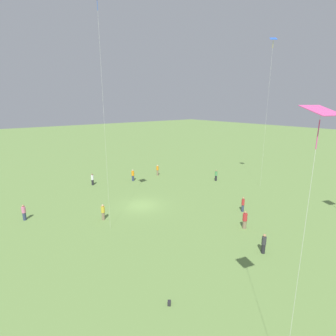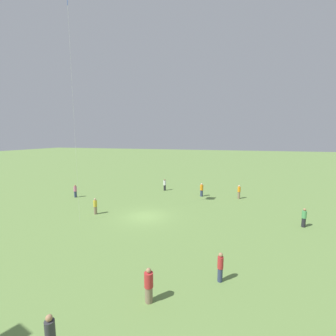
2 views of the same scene
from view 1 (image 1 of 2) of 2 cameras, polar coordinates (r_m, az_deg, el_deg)
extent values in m
plane|color=#6B8E47|center=(31.72, -5.73, -8.11)|extent=(240.00, 240.00, 0.00)
cylinder|color=#847056|center=(28.61, -13.91, -10.12)|extent=(0.45, 0.45, 0.82)
cylinder|color=gold|center=(28.32, -13.99, -8.77)|extent=(0.53, 0.53, 0.65)
sphere|color=tan|center=(28.16, -14.05, -7.93)|extent=(0.24, 0.24, 0.24)
cylinder|color=#333D5B|center=(41.41, -7.63, -2.22)|extent=(0.46, 0.46, 0.85)
cylinder|color=orange|center=(41.19, -7.66, -1.16)|extent=(0.54, 0.54, 0.73)
sphere|color=beige|center=(41.07, -7.69, -0.50)|extent=(0.24, 0.24, 0.24)
cylinder|color=#847056|center=(44.08, -2.29, -1.05)|extent=(0.40, 0.40, 0.92)
cylinder|color=orange|center=(43.89, -2.30, -0.05)|extent=(0.47, 0.47, 0.67)
sphere|color=beige|center=(43.78, -2.31, 0.52)|extent=(0.24, 0.24, 0.24)
cylinder|color=#847056|center=(27.10, 16.30, -11.70)|extent=(0.53, 0.53, 0.81)
cylinder|color=#B72D2D|center=(26.78, 16.42, -10.20)|extent=(0.62, 0.62, 0.74)
sphere|color=#A87A56|center=(26.59, 16.49, -9.24)|extent=(0.24, 0.24, 0.24)
cylinder|color=#232328|center=(40.56, -16.08, -3.02)|extent=(0.34, 0.34, 0.82)
cylinder|color=white|center=(40.35, -16.15, -2.00)|extent=(0.40, 0.40, 0.67)
sphere|color=brown|center=(40.23, -16.20, -1.38)|extent=(0.24, 0.24, 0.24)
cylinder|color=#333D5B|center=(30.92, 15.94, -8.41)|extent=(0.38, 0.38, 0.79)
cylinder|color=#B72D2D|center=(30.66, 16.03, -7.14)|extent=(0.44, 0.44, 0.68)
sphere|color=#A87A56|center=(30.50, 16.09, -6.33)|extent=(0.24, 0.24, 0.24)
cylinder|color=#232328|center=(23.56, 20.02, -16.17)|extent=(0.42, 0.42, 0.78)
cylinder|color=#333338|center=(23.21, 20.18, -14.61)|extent=(0.49, 0.49, 0.67)
sphere|color=#A87A56|center=(23.01, 20.27, -13.61)|extent=(0.24, 0.24, 0.24)
cylinder|color=#232328|center=(41.80, 10.39, -2.18)|extent=(0.46, 0.46, 0.83)
cylinder|color=#4C9956|center=(41.60, 10.44, -1.19)|extent=(0.54, 0.54, 0.67)
sphere|color=#A87A56|center=(41.48, 10.46, -0.58)|extent=(0.24, 0.24, 0.24)
cylinder|color=#333D5B|center=(31.52, -28.78, -9.21)|extent=(0.43, 0.43, 0.82)
cylinder|color=pink|center=(31.26, -28.93, -7.97)|extent=(0.51, 0.51, 0.64)
sphere|color=#A87A56|center=(31.11, -29.03, -7.21)|extent=(0.24, 0.24, 0.24)
cube|color=blue|center=(39.64, 21.97, 24.67)|extent=(1.12, 1.11, 0.40)
cylinder|color=yellow|center=(39.51, 21.88, 23.70)|extent=(0.04, 0.04, 0.87)
cylinder|color=silver|center=(38.88, 20.63, 10.23)|extent=(0.01, 0.01, 19.87)
cylinder|color=blue|center=(25.36, -15.19, 31.88)|extent=(0.04, 0.04, 1.54)
cylinder|color=silver|center=(24.12, -13.76, 10.25)|extent=(0.01, 0.01, 20.98)
cube|color=#E54C99|center=(10.07, 30.37, 10.78)|extent=(1.23, 1.20, 0.34)
cylinder|color=#E54C99|center=(10.12, 29.82, 6.32)|extent=(0.04, 0.04, 0.98)
cylinder|color=silver|center=(11.76, 26.69, -18.73)|extent=(0.01, 0.01, 11.67)
cube|color=#262628|center=(17.87, 0.26, -27.32)|extent=(0.36, 0.37, 0.21)
camera|label=2|loc=(24.73, 40.84, 1.62)|focal=24.00mm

